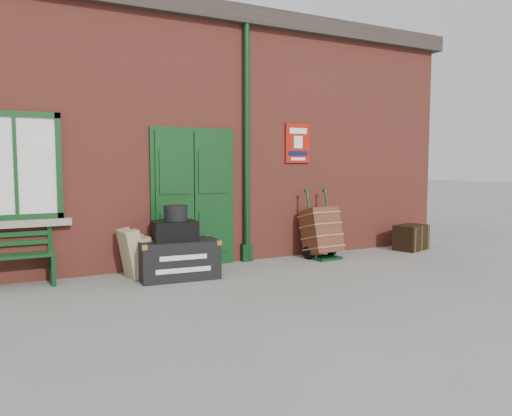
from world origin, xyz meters
TOP-DOWN VIEW (x-y plane):
  - ground at (0.00, 0.00)m, footprint 80.00×80.00m
  - station_building at (-0.00, 3.49)m, footprint 10.30×4.30m
  - houdini_trunk at (-0.82, 0.74)m, footprint 1.18×0.72m
  - strongbox at (-0.87, 0.74)m, footprint 0.66×0.51m
  - hatbox at (-0.84, 0.77)m, footprint 0.37×0.37m
  - suitcase_back at (-1.41, 1.10)m, footprint 0.35×0.53m
  - suitcase_front at (-1.23, 1.00)m, footprint 0.36×0.48m
  - porter_trolley at (1.96, 1.08)m, footprint 0.62×0.66m
  - dark_trunk at (4.03, 0.98)m, footprint 0.78×0.63m

SIDE VIEW (x-z plane):
  - ground at x=0.00m, z-range 0.00..0.00m
  - dark_trunk at x=4.03m, z-range 0.00..0.49m
  - houdini_trunk at x=-0.82m, z-range 0.00..0.57m
  - suitcase_front at x=-1.23m, z-range 0.00..0.63m
  - suitcase_back at x=-1.41m, z-range 0.00..0.73m
  - porter_trolley at x=1.96m, z-range -0.14..1.07m
  - strongbox at x=-0.87m, z-range 0.57..0.85m
  - hatbox at x=-0.84m, z-range 0.85..1.08m
  - station_building at x=0.00m, z-range -0.02..4.34m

